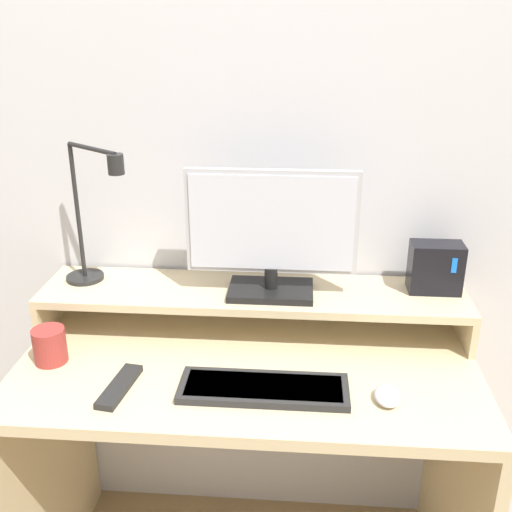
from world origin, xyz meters
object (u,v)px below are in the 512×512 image
(mouse, at_px, (387,396))
(remote_control, at_px, (120,386))
(monitor, at_px, (271,233))
(keyboard, at_px, (264,388))
(mug, at_px, (50,346))
(desk_lamp, at_px, (92,226))
(router_dock, at_px, (435,268))

(mouse, height_order, remote_control, mouse)
(monitor, xyz_separation_m, keyboard, (0.00, -0.29, -0.28))
(keyboard, bearing_deg, remote_control, -177.21)
(remote_control, xyz_separation_m, mug, (-0.21, 0.11, 0.04))
(monitor, xyz_separation_m, mouse, (0.29, -0.30, -0.28))
(mouse, bearing_deg, mug, 172.92)
(keyboard, relative_size, remote_control, 2.22)
(monitor, relative_size, desk_lamp, 1.14)
(monitor, height_order, remote_control, monitor)
(router_dock, distance_m, keyboard, 0.59)
(mouse, bearing_deg, desk_lamp, 157.81)
(keyboard, distance_m, mouse, 0.29)
(monitor, distance_m, desk_lamp, 0.49)
(desk_lamp, xyz_separation_m, mouse, (0.77, -0.32, -0.28))
(router_dock, xyz_separation_m, keyboard, (-0.44, -0.34, -0.18))
(keyboard, bearing_deg, monitor, 90.05)
(keyboard, distance_m, mug, 0.56)
(keyboard, height_order, remote_control, keyboard)
(mouse, distance_m, remote_control, 0.63)
(remote_control, relative_size, mug, 1.95)
(mouse, relative_size, mug, 0.95)
(desk_lamp, height_order, mouse, desk_lamp)
(keyboard, height_order, mug, mug)
(mouse, relative_size, remote_control, 0.49)
(router_dock, bearing_deg, monitor, -173.48)
(mug, bearing_deg, mouse, -7.08)
(router_dock, relative_size, remote_control, 0.77)
(mouse, xyz_separation_m, mug, (-0.84, 0.10, 0.03))
(mouse, bearing_deg, remote_control, -179.60)
(keyboard, bearing_deg, desk_lamp, 148.12)
(desk_lamp, relative_size, router_dock, 2.85)
(router_dock, bearing_deg, remote_control, -155.56)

